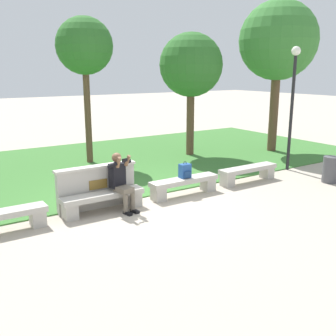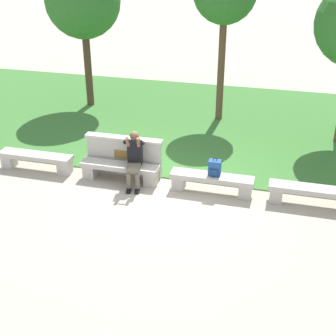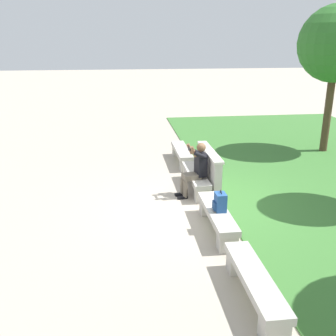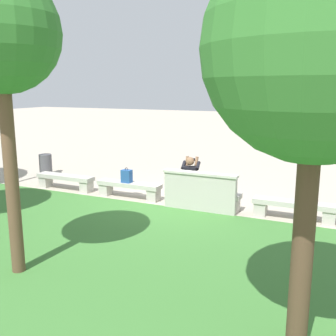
# 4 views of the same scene
# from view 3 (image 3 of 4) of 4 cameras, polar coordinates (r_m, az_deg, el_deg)

# --- Properties ---
(ground_plane) EXTENTS (80.00, 80.00, 0.00)m
(ground_plane) POSITION_cam_3_polar(r_m,az_deg,el_deg) (9.03, 5.35, -5.68)
(ground_plane) COLOR #B2A593
(bench_main) EXTENTS (1.92, 0.40, 0.45)m
(bench_main) POSITION_cam_3_polar(r_m,az_deg,el_deg) (12.03, 2.00, 2.15)
(bench_main) COLOR #B7B2A8
(bench_main) RESTS_ON ground
(bench_near) EXTENTS (1.92, 0.40, 0.45)m
(bench_near) POSITION_cam_3_polar(r_m,az_deg,el_deg) (9.93, 4.04, -1.48)
(bench_near) COLOR #B7B2A8
(bench_near) RESTS_ON ground
(bench_mid) EXTENTS (1.92, 0.40, 0.45)m
(bench_mid) POSITION_cam_3_polar(r_m,az_deg,el_deg) (7.91, 7.15, -7.00)
(bench_mid) COLOR #B7B2A8
(bench_mid) RESTS_ON ground
(bench_far) EXTENTS (1.92, 0.40, 0.45)m
(bench_far) POSITION_cam_3_polar(r_m,az_deg,el_deg) (6.05, 12.47, -16.05)
(bench_far) COLOR #B7B2A8
(bench_far) RESTS_ON ground
(backrest_wall_with_plaque) EXTENTS (1.93, 0.24, 1.01)m
(backrest_wall_with_plaque) POSITION_cam_3_polar(r_m,az_deg,el_deg) (9.93, 5.99, -0.22)
(backrest_wall_with_plaque) COLOR #B7B2A8
(backrest_wall_with_plaque) RESTS_ON ground
(person_photographer) EXTENTS (0.52, 0.77, 1.32)m
(person_photographer) POSITION_cam_3_polar(r_m,az_deg,el_deg) (9.40, 4.11, 0.16)
(person_photographer) COLOR black
(person_photographer) RESTS_ON ground
(backpack) EXTENTS (0.28, 0.24, 0.43)m
(backpack) POSITION_cam_3_polar(r_m,az_deg,el_deg) (7.74, 7.54, -4.95)
(backpack) COLOR #234C8C
(backpack) RESTS_ON bench_mid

